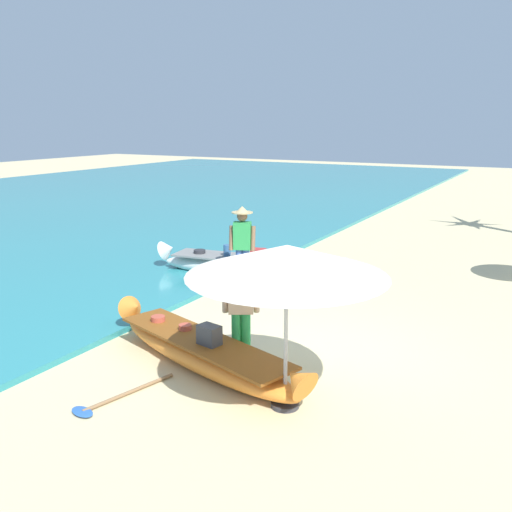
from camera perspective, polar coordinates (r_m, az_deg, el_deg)
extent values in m
plane|color=beige|center=(8.68, 4.15, -10.53)|extent=(80.00, 80.00, 0.00)
cube|color=teal|center=(24.07, -21.29, 4.27)|extent=(24.00, 56.00, 0.10)
ellipsoid|color=orange|center=(8.39, -5.39, -9.86)|extent=(3.88, 1.87, 0.42)
cone|color=orange|center=(7.03, 4.22, -12.36)|extent=(0.52, 0.54, 0.50)
cone|color=orange|center=(9.76, -12.23, -5.10)|extent=(0.52, 0.54, 0.50)
cube|color=brown|center=(8.31, -5.42, -8.54)|extent=(3.30, 1.69, 0.04)
cylinder|color=#B74C38|center=(9.13, -9.84, -6.29)|extent=(0.22, 0.22, 0.10)
cylinder|color=#B74C38|center=(8.71, -7.15, -7.18)|extent=(0.20, 0.20, 0.10)
cube|color=#424247|center=(8.09, -4.73, -8.00)|extent=(0.35, 0.27, 0.30)
ellipsoid|color=white|center=(12.90, -0.83, -1.27)|extent=(4.28, 1.34, 0.48)
cone|color=white|center=(12.25, 8.16, -0.82)|extent=(0.48, 0.51, 0.53)
cone|color=white|center=(13.71, -8.86, 0.69)|extent=(0.48, 0.51, 0.53)
cube|color=gray|center=(12.84, -0.83, -0.24)|extent=(3.62, 1.26, 0.04)
cylinder|color=#2D2D33|center=(13.31, -5.70, 0.41)|extent=(0.28, 0.28, 0.10)
cylinder|color=#386699|center=(12.98, -2.94, 0.53)|extent=(0.17, 0.17, 0.28)
cube|color=#B73333|center=(12.83, 0.22, 0.24)|extent=(0.35, 0.36, 0.21)
cylinder|color=#386699|center=(12.63, 3.00, -0.26)|extent=(0.27, 0.27, 0.10)
cylinder|color=#B74C38|center=(12.53, 5.17, -0.41)|extent=(0.26, 0.26, 0.10)
cylinder|color=#3D5BA8|center=(11.93, -1.04, -1.44)|extent=(0.14, 0.14, 0.91)
cylinder|color=#3D5BA8|center=(11.95, -1.70, -1.42)|extent=(0.14, 0.14, 0.91)
cube|color=green|center=(11.77, -1.39, 2.06)|extent=(0.42, 0.34, 0.58)
cylinder|color=brown|center=(11.73, -0.29, 1.77)|extent=(0.16, 0.22, 0.53)
cylinder|color=brown|center=(11.79, -2.51, 1.83)|extent=(0.16, 0.22, 0.53)
sphere|color=brown|center=(11.69, -1.40, 4.02)|extent=(0.22, 0.22, 0.22)
cylinder|color=tan|center=(11.68, -1.40, 4.41)|extent=(0.44, 0.44, 0.02)
cone|color=tan|center=(11.67, -1.40, 4.75)|extent=(0.26, 0.26, 0.12)
cylinder|color=green|center=(8.43, -1.99, -8.27)|extent=(0.14, 0.14, 0.80)
cylinder|color=green|center=(8.43, -1.03, -8.27)|extent=(0.14, 0.14, 0.80)
cube|color=beige|center=(8.20, -1.54, -3.76)|extent=(0.42, 0.37, 0.58)
cylinder|color=beige|center=(8.24, -3.14, -4.05)|extent=(0.18, 0.22, 0.53)
cylinder|color=beige|center=(8.23, 0.07, -4.04)|extent=(0.18, 0.22, 0.53)
sphere|color=beige|center=(8.09, -1.56, -0.97)|extent=(0.22, 0.22, 0.22)
cylinder|color=#B7B7BC|center=(6.99, 3.03, -7.40)|extent=(0.05, 0.05, 2.08)
cone|color=silver|center=(6.72, 3.12, -0.45)|extent=(2.45, 2.45, 0.38)
cylinder|color=#333338|center=(7.41, 2.93, -14.71)|extent=(0.36, 0.36, 0.06)
cylinder|color=#8E6B47|center=(7.87, -12.57, -13.23)|extent=(0.38, 1.38, 0.05)
ellipsoid|color=#2D60B7|center=(7.55, -17.10, -14.77)|extent=(0.40, 0.28, 0.03)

